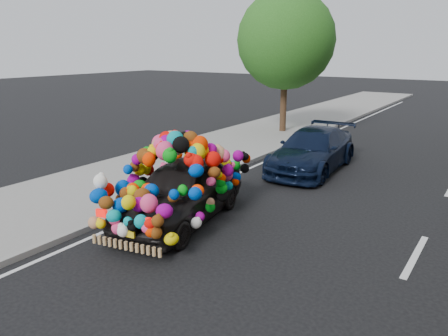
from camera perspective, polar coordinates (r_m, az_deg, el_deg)
The scene contains 7 objects.
ground at distance 10.00m, azimuth 2.96°, elevation -6.27°, with size 100.00×100.00×0.00m, color black.
sidewalk at distance 12.59m, azimuth -14.09°, elevation -1.83°, with size 4.00×60.00×0.12m, color gray.
kerb at distance 11.28m, azimuth -7.36°, elevation -3.47°, with size 0.15×60.00×0.13m, color gray.
lane_markings at distance 8.88m, azimuth 23.70°, elevation -10.47°, with size 6.00×50.00×0.01m, color silver, non-canonical shape.
tree_near_sidewalk at distance 19.47m, azimuth 8.06°, elevation 16.22°, with size 4.20×4.20×6.13m.
plush_art_car at distance 9.47m, azimuth -5.72°, elevation -1.11°, with size 2.62×4.39×1.99m.
navy_sedan at distance 13.82m, azimuth 11.49°, elevation 2.33°, with size 1.79×4.40×1.28m, color black.
Camera 1 is at (4.72, -8.01, 3.68)m, focal length 35.00 mm.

